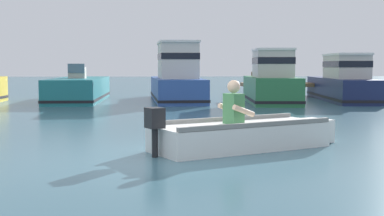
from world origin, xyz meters
TOP-DOWN VIEW (x-y plane):
  - ground_plane at (0.00, 0.00)m, footprint 120.00×120.00m
  - wooden_dock at (8.73, 15.90)m, footprint 10.03×1.64m
  - rowboat_with_person at (1.52, 0.94)m, footprint 3.49×2.40m
  - moored_boat_teal at (-3.28, 13.72)m, footprint 1.95×6.39m
  - moored_boat_blue at (0.68, 13.45)m, footprint 2.25×6.51m
  - moored_boat_green at (4.23, 11.88)m, footprint 2.00×4.78m
  - moored_boat_navy at (7.49, 13.32)m, footprint 2.23×6.93m

SIDE VIEW (x-z plane):
  - ground_plane at x=0.00m, z-range 0.00..0.00m
  - rowboat_with_person at x=1.52m, z-range -0.34..0.85m
  - moored_boat_teal at x=-3.28m, z-range -0.31..1.19m
  - wooden_dock at x=8.73m, z-range -0.02..1.13m
  - moored_boat_navy at x=7.49m, z-range -0.24..1.67m
  - moored_boat_green at x=4.23m, z-range -0.26..1.80m
  - moored_boat_blue at x=0.68m, z-range -0.32..2.06m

